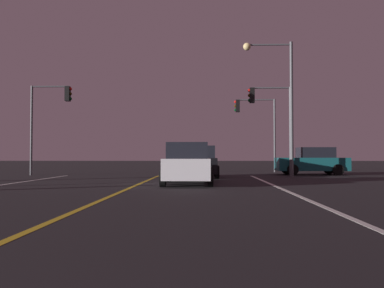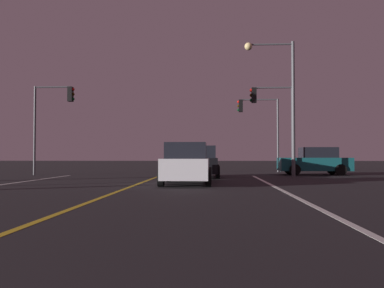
{
  "view_description": "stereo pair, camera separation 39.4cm",
  "coord_description": "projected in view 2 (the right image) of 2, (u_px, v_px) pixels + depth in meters",
  "views": [
    {
      "loc": [
        2.73,
        0.98,
        1.16
      ],
      "look_at": [
        2.12,
        20.19,
        1.73
      ],
      "focal_mm": 38.17,
      "sensor_mm": 36.0,
      "label": 1
    },
    {
      "loc": [
        3.12,
        0.98,
        1.16
      ],
      "look_at": [
        2.12,
        20.19,
        1.73
      ],
      "focal_mm": 38.17,
      "sensor_mm": 36.0,
      "label": 2
    }
  ],
  "objects": [
    {
      "name": "traffic_light_near_left",
      "position": [
        53.0,
        110.0,
        25.03
      ],
      "size": [
        2.55,
        0.36,
        5.46
      ],
      "color": "#4C4C51",
      "rests_on": "ground"
    },
    {
      "name": "traffic_light_far_right",
      "position": [
        258.0,
        118.0,
        29.84
      ],
      "size": [
        3.02,
        0.36,
        5.35
      ],
      "rotation": [
        0.0,
        0.0,
        3.14
      ],
      "color": "#4C4C51",
      "rests_on": "ground"
    },
    {
      "name": "lane_edge_right",
      "position": [
        327.0,
        213.0,
        8.33
      ],
      "size": [
        0.16,
        30.96,
        0.01
      ],
      "primitive_type": "cube",
      "color": "silver",
      "rests_on": "ground"
    },
    {
      "name": "car_lead_same_lane",
      "position": [
        187.0,
        164.0,
        16.74
      ],
      "size": [
        2.02,
        4.3,
        1.7
      ],
      "rotation": [
        0.0,
        0.0,
        1.57
      ],
      "color": "black",
      "rests_on": "ground"
    },
    {
      "name": "lane_center_divider",
      "position": [
        66.0,
        211.0,
        8.62
      ],
      "size": [
        0.16,
        30.96,
        0.01
      ],
      "primitive_type": "cube",
      "color": "gold",
      "rests_on": "ground"
    },
    {
      "name": "car_ahead_far",
      "position": [
        201.0,
        162.0,
        21.97
      ],
      "size": [
        2.02,
        4.3,
        1.7
      ],
      "rotation": [
        0.0,
        0.0,
        1.57
      ],
      "color": "black",
      "rests_on": "ground"
    },
    {
      "name": "street_lamp_right_far",
      "position": [
        281.0,
        89.0,
        22.91
      ],
      "size": [
        2.8,
        0.44,
        7.62
      ],
      "rotation": [
        0.0,
        0.0,
        3.14
      ],
      "color": "#4C4C51",
      "rests_on": "ground"
    },
    {
      "name": "traffic_light_near_right",
      "position": [
        272.0,
        110.0,
        24.34
      ],
      "size": [
        2.6,
        0.36,
        5.31
      ],
      "rotation": [
        0.0,
        0.0,
        3.14
      ],
      "color": "#4C4C51",
      "rests_on": "ground"
    },
    {
      "name": "car_crossing_side",
      "position": [
        315.0,
        162.0,
        25.22
      ],
      "size": [
        4.3,
        2.02,
        1.7
      ],
      "rotation": [
        0.0,
        0.0,
        3.14
      ],
      "color": "black",
      "rests_on": "ground"
    }
  ]
}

